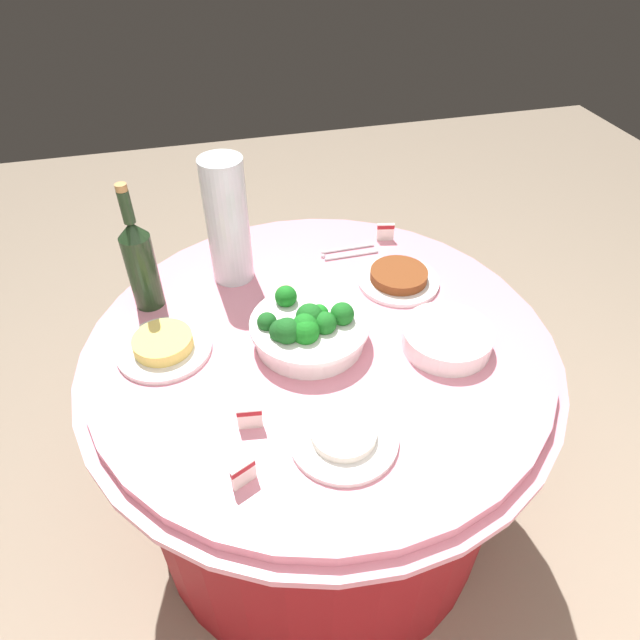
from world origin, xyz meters
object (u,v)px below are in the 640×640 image
Objects in this scene: food_plate_noodles at (164,346)px; label_placard_rear at (243,473)px; wine_bottle at (140,262)px; food_plate_rice at (343,436)px; label_placard_mid at (386,231)px; broccoli_bowl at (308,328)px; food_plate_stir_fry at (399,278)px; label_placard_front at (250,417)px; plate_stack at (447,338)px; decorative_fruit_vase at (228,225)px; serving_tongs at (347,252)px.

food_plate_noodles is 0.42m from label_placard_rear.
wine_bottle is at bearing -81.67° from food_plate_noodles.
food_plate_rice is 1.00× the size of food_plate_noodles.
label_placard_mid is at bearing -115.79° from food_plate_rice.
food_plate_rice is at bearing -166.48° from label_placard_rear.
broccoli_bowl is at bearing 49.33° from label_placard_mid.
wine_bottle is 1.53× the size of food_plate_noodles.
wine_bottle reaches higher than food_plate_stir_fry.
food_plate_rice is 4.00× the size of label_placard_front.
wine_bottle reaches higher than food_plate_noodles.
wine_bottle is 0.51m from label_placard_front.
food_plate_noodles is (0.64, -0.15, -0.01)m from plate_stack.
food_plate_rice is at bearing 90.41° from broccoli_bowl.
decorative_fruit_vase is 1.55× the size of food_plate_stir_fry.
wine_bottle is at bearing -56.08° from food_plate_rice.
food_plate_stir_fry is at bearing -133.95° from label_placard_rear.
label_placard_rear reaches higher than food_plate_noodles.
food_plate_rice reaches higher than serving_tongs.
broccoli_bowl is 5.09× the size of label_placard_mid.
plate_stack is at bearing -165.59° from label_placard_front.
label_placard_mid is at bearing -99.76° from food_plate_stir_fry.
broccoli_bowl is at bearing -120.71° from label_placard_rear.
food_plate_noodles is at bearing -59.42° from label_placard_front.
decorative_fruit_vase is (0.45, -0.40, 0.14)m from plate_stack.
serving_tongs is 0.76× the size of food_plate_rice.
wine_bottle is 0.99× the size of decorative_fruit_vase.
label_placard_front is 0.13m from label_placard_rear.
label_placard_rear is (0.20, 0.34, -0.02)m from broccoli_bowl.
food_plate_stir_fry is 0.71m from label_placard_rear.
decorative_fruit_vase reaches higher than food_plate_rice.
food_plate_rice is at bearing 64.21° from label_placard_mid.
label_placard_rear is at bearing 84.09° from decorative_fruit_vase.
broccoli_bowl is 1.27× the size of food_plate_noodles.
wine_bottle is 0.62m from label_placard_rear.
food_plate_rice is at bearing 102.75° from decorative_fruit_vase.
food_plate_noodles is at bearing -46.17° from food_plate_rice.
food_plate_stir_fry is at bearing 119.21° from serving_tongs.
label_placard_rear is (-0.13, 0.40, 0.01)m from food_plate_noodles.
label_placard_front is at bearing -103.89° from label_placard_rear.
plate_stack is 3.82× the size of label_placard_front.
food_plate_noodles is (0.33, -0.06, -0.03)m from broccoli_bowl.
food_plate_stir_fry is (-0.09, 0.17, 0.01)m from serving_tongs.
decorative_fruit_vase is 1.55× the size of food_plate_noodles.
food_plate_rice is (-0.36, 0.54, -0.12)m from wine_bottle.
wine_bottle is at bearing -34.40° from broccoli_bowl.
label_placard_rear is (0.03, 0.13, 0.00)m from label_placard_front.
wine_bottle is 6.11× the size of label_placard_rear.
broccoli_bowl is 0.34m from food_plate_noodles.
label_placard_front is (0.04, 0.53, -0.13)m from decorative_fruit_vase.
plate_stack is at bearing -147.01° from food_plate_rice.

